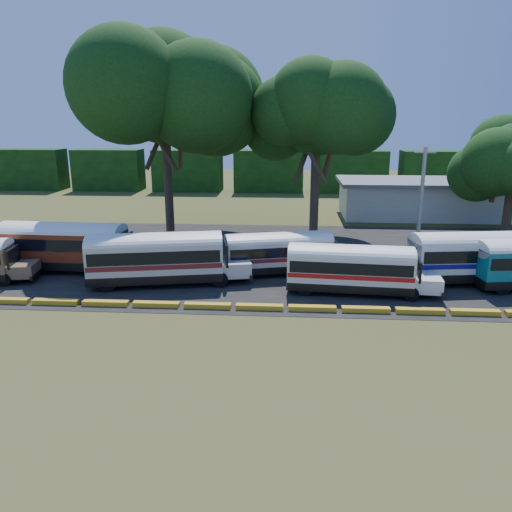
# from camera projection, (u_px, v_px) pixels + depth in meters

# --- Properties ---
(ground) EXTENTS (160.00, 160.00, 0.00)m
(ground) POSITION_uv_depth(u_px,v_px,m) (231.00, 316.00, 27.65)
(ground) COLOR #374818
(ground) RESTS_ON ground
(asphalt_strip) EXTENTS (64.00, 24.00, 0.02)m
(asphalt_strip) POSITION_uv_depth(u_px,v_px,m) (262.00, 257.00, 39.12)
(asphalt_strip) COLOR black
(asphalt_strip) RESTS_ON ground
(curb) EXTENTS (53.70, 0.45, 0.30)m
(curb) POSITION_uv_depth(u_px,v_px,m) (233.00, 306.00, 28.57)
(curb) COLOR gold
(curb) RESTS_ON ground
(terminal_building) EXTENTS (19.00, 9.00, 4.00)m
(terminal_building) POSITION_uv_depth(u_px,v_px,m) (425.00, 198.00, 54.76)
(terminal_building) COLOR beige
(terminal_building) RESTS_ON ground
(treeline_backdrop) EXTENTS (130.00, 4.00, 6.00)m
(treeline_backdrop) POSITION_uv_depth(u_px,v_px,m) (269.00, 171.00, 72.97)
(treeline_backdrop) COLOR black
(treeline_backdrop) RESTS_ON ground
(bus_red) EXTENTS (10.79, 3.09, 3.51)m
(bus_red) POSITION_uv_depth(u_px,v_px,m) (66.00, 244.00, 35.14)
(bus_red) COLOR black
(bus_red) RESTS_ON ground
(bus_cream_west) EXTENTS (10.79, 4.60, 3.45)m
(bus_cream_west) POSITION_uv_depth(u_px,v_px,m) (159.00, 256.00, 32.32)
(bus_cream_west) COLOR black
(bus_cream_west) RESTS_ON ground
(bus_cream_east) EXTENTS (9.26, 4.37, 2.96)m
(bus_cream_east) POSITION_uv_depth(u_px,v_px,m) (281.00, 251.00, 34.59)
(bus_cream_east) COLOR black
(bus_cream_east) RESTS_ON ground
(bus_white_red) EXTENTS (9.48, 3.07, 3.06)m
(bus_white_red) POSITION_uv_depth(u_px,v_px,m) (353.00, 266.00, 30.75)
(bus_white_red) COLOR black
(bus_white_red) RESTS_ON ground
(bus_white_blue) EXTENTS (10.65, 3.94, 3.42)m
(bus_white_blue) POSITION_uv_depth(u_px,v_px,m) (480.00, 254.00, 32.68)
(bus_white_blue) COLOR black
(bus_white_blue) RESTS_ON ground
(tree_west) EXTENTS (13.45, 13.45, 18.08)m
(tree_west) POSITION_uv_depth(u_px,v_px,m) (164.00, 88.00, 44.14)
(tree_west) COLOR #3A2F1D
(tree_west) RESTS_ON ground
(tree_center) EXTENTS (10.07, 10.07, 14.67)m
(tree_center) POSITION_uv_depth(u_px,v_px,m) (317.00, 113.00, 43.81)
(tree_center) COLOR #3A2F1D
(tree_center) RESTS_ON ground
(utility_pole) EXTENTS (1.60, 0.30, 8.46)m
(utility_pole) POSITION_uv_depth(u_px,v_px,m) (421.00, 201.00, 38.75)
(utility_pole) COLOR gray
(utility_pole) RESTS_ON ground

